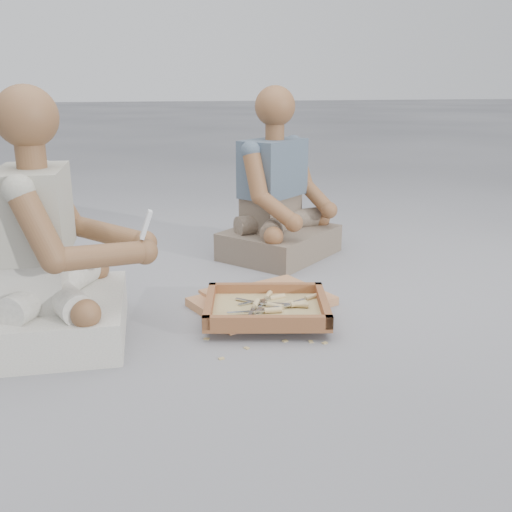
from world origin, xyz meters
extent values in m
plane|color=gray|center=(0.00, 0.00, 0.00)|extent=(60.00, 60.00, 0.00)
cube|color=#A36A3F|center=(-0.01, 0.37, 0.02)|extent=(0.66, 0.55, 0.04)
cube|color=brown|center=(-0.04, 0.20, 0.04)|extent=(0.57, 0.49, 0.01)
cube|color=brown|center=(0.00, 0.37, 0.08)|extent=(0.49, 0.14, 0.05)
cube|color=brown|center=(-0.08, 0.02, 0.08)|extent=(0.49, 0.14, 0.05)
cube|color=brown|center=(0.19, 0.15, 0.08)|extent=(0.12, 0.39, 0.05)
cube|color=brown|center=(-0.27, 0.25, 0.08)|extent=(0.12, 0.39, 0.05)
cube|color=tan|center=(-0.04, 0.20, 0.06)|extent=(0.50, 0.42, 0.01)
cube|color=silver|center=(0.07, 0.21, 0.07)|extent=(0.14, 0.07, 0.00)
cylinder|color=tan|center=(0.17, 0.26, 0.07)|extent=(0.07, 0.05, 0.02)
cube|color=silver|center=(-0.02, 0.16, 0.07)|extent=(0.15, 0.03, 0.00)
cylinder|color=tan|center=(0.09, 0.18, 0.07)|extent=(0.07, 0.03, 0.02)
cube|color=silver|center=(-0.05, 0.16, 0.06)|extent=(0.14, 0.08, 0.00)
cylinder|color=tan|center=(0.05, 0.21, 0.06)|extent=(0.07, 0.05, 0.02)
cube|color=silver|center=(-0.01, 0.21, 0.07)|extent=(0.14, 0.07, 0.00)
cylinder|color=tan|center=(0.09, 0.17, 0.07)|extent=(0.07, 0.05, 0.02)
cube|color=silver|center=(-0.12, 0.12, 0.07)|extent=(0.07, 0.14, 0.00)
cylinder|color=tan|center=(-0.08, 0.22, 0.07)|extent=(0.05, 0.07, 0.02)
cube|color=silver|center=(-0.05, 0.23, 0.06)|extent=(0.08, 0.14, 0.00)
cylinder|color=tan|center=(0.00, 0.33, 0.06)|extent=(0.05, 0.07, 0.02)
cube|color=silver|center=(-0.07, 0.27, 0.06)|extent=(0.15, 0.05, 0.00)
cylinder|color=tan|center=(0.03, 0.29, 0.06)|extent=(0.07, 0.04, 0.02)
cube|color=silver|center=(-0.09, 0.26, 0.07)|extent=(0.12, 0.11, 0.00)
cylinder|color=tan|center=(0.00, 0.19, 0.07)|extent=(0.07, 0.06, 0.02)
cube|color=silver|center=(-0.14, 0.15, 0.07)|extent=(0.15, 0.03, 0.00)
cylinder|color=tan|center=(-0.03, 0.14, 0.07)|extent=(0.07, 0.03, 0.02)
cube|color=tan|center=(0.12, -0.05, 0.00)|extent=(0.02, 0.02, 0.00)
cube|color=tan|center=(-0.23, 0.43, 0.00)|extent=(0.02, 0.02, 0.00)
cube|color=tan|center=(-0.28, -0.09, 0.00)|extent=(0.02, 0.02, 0.00)
cube|color=tan|center=(-0.17, -0.03, 0.00)|extent=(0.02, 0.02, 0.00)
cube|color=tan|center=(-0.24, 0.43, 0.00)|extent=(0.02, 0.02, 0.00)
cube|color=tan|center=(0.08, -0.03, 0.00)|extent=(0.02, 0.02, 0.00)
cube|color=tan|center=(-0.30, 0.09, 0.00)|extent=(0.02, 0.02, 0.00)
cube|color=tan|center=(0.02, 0.35, 0.00)|extent=(0.02, 0.02, 0.00)
cube|color=tan|center=(-0.09, 0.37, 0.00)|extent=(0.02, 0.02, 0.00)
cube|color=tan|center=(0.09, 0.23, 0.00)|extent=(0.02, 0.02, 0.00)
cube|color=tan|center=(-0.02, 0.00, 0.00)|extent=(0.02, 0.02, 0.00)
cube|color=tan|center=(0.23, 0.26, 0.00)|extent=(0.02, 0.02, 0.00)
cube|color=tan|center=(0.30, 0.39, 0.00)|extent=(0.02, 0.02, 0.00)
cube|color=beige|center=(-0.84, 0.24, 0.08)|extent=(0.50, 0.62, 0.16)
cube|color=beige|center=(-0.90, 0.24, 0.25)|extent=(0.22, 0.34, 0.19)
cube|color=#A2A08F|center=(-0.89, 0.24, 0.50)|extent=(0.24, 0.38, 0.31)
sphere|color=brown|center=(-0.88, 0.24, 0.83)|extent=(0.22, 0.22, 0.22)
sphere|color=brown|center=(-0.51, 0.29, 0.34)|extent=(0.10, 0.10, 0.10)
sphere|color=brown|center=(-0.51, 0.16, 0.34)|extent=(0.10, 0.10, 0.10)
cube|color=#796857|center=(0.26, 1.09, 0.08)|extent=(0.76, 0.75, 0.15)
cube|color=#796857|center=(0.22, 1.14, 0.25)|extent=(0.38, 0.37, 0.18)
cube|color=#4F5D6C|center=(0.23, 1.13, 0.49)|extent=(0.43, 0.41, 0.31)
sphere|color=brown|center=(0.24, 1.12, 0.82)|extent=(0.22, 0.22, 0.22)
sphere|color=brown|center=(0.54, 1.05, 0.26)|extent=(0.10, 0.10, 0.10)
sphere|color=brown|center=(0.26, 0.81, 0.26)|extent=(0.10, 0.10, 0.10)
cube|color=silver|center=(-0.50, 0.16, 0.44)|extent=(0.05, 0.04, 0.11)
cube|color=black|center=(-0.50, 0.16, 0.45)|extent=(0.02, 0.03, 0.03)
camera|label=1|loc=(-0.57, -1.89, 0.94)|focal=40.00mm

